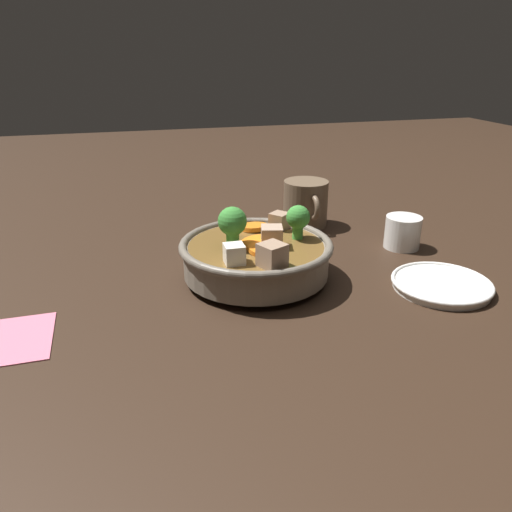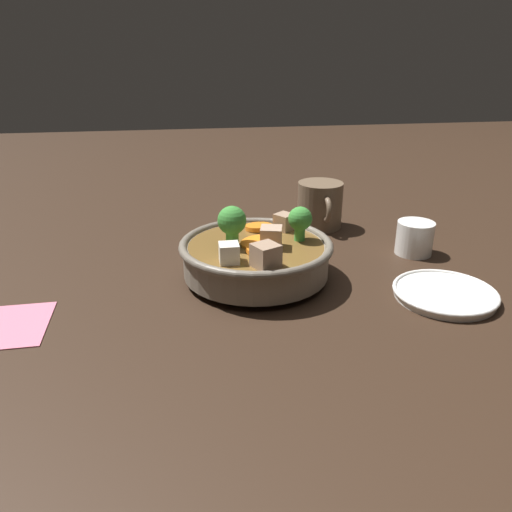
{
  "view_description": "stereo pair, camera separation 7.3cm",
  "coord_description": "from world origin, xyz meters",
  "px_view_note": "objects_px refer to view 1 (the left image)",
  "views": [
    {
      "loc": [
        0.65,
        -0.18,
        0.32
      ],
      "look_at": [
        0.0,
        0.0,
        0.04
      ],
      "focal_mm": 35.0,
      "sensor_mm": 36.0,
      "label": 1
    },
    {
      "loc": [
        0.67,
        -0.11,
        0.32
      ],
      "look_at": [
        0.0,
        0.0,
        0.04
      ],
      "focal_mm": 35.0,
      "sensor_mm": 36.0,
      "label": 2
    }
  ],
  "objects_px": {
    "side_saucer": "(441,284)",
    "dark_mug": "(306,203)",
    "stirfry_bowl": "(256,254)",
    "tea_cup": "(403,232)"
  },
  "relations": [
    {
      "from": "stirfry_bowl",
      "to": "side_saucer",
      "type": "height_order",
      "value": "stirfry_bowl"
    },
    {
      "from": "side_saucer",
      "to": "stirfry_bowl",
      "type": "bearing_deg",
      "value": -112.53
    },
    {
      "from": "stirfry_bowl",
      "to": "side_saucer",
      "type": "xyz_separation_m",
      "value": [
        0.1,
        0.25,
        -0.03
      ]
    },
    {
      "from": "side_saucer",
      "to": "tea_cup",
      "type": "bearing_deg",
      "value": 169.65
    },
    {
      "from": "tea_cup",
      "to": "side_saucer",
      "type": "bearing_deg",
      "value": -10.35
    },
    {
      "from": "side_saucer",
      "to": "dark_mug",
      "type": "relative_size",
      "value": 1.3
    },
    {
      "from": "side_saucer",
      "to": "tea_cup",
      "type": "height_order",
      "value": "tea_cup"
    },
    {
      "from": "side_saucer",
      "to": "dark_mug",
      "type": "distance_m",
      "value": 0.33
    },
    {
      "from": "tea_cup",
      "to": "dark_mug",
      "type": "height_order",
      "value": "dark_mug"
    },
    {
      "from": "stirfry_bowl",
      "to": "tea_cup",
      "type": "bearing_deg",
      "value": 101.56
    }
  ]
}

